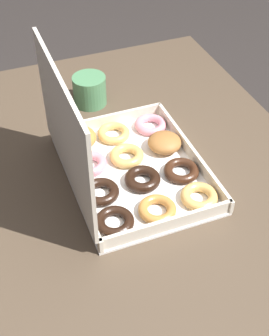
# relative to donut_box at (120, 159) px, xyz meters

# --- Properties ---
(ground_plane) EXTENTS (8.00, 8.00, 0.00)m
(ground_plane) POSITION_rel_donut_box_xyz_m (-0.01, -0.03, -0.76)
(ground_plane) COLOR #2D2826
(dining_table) EXTENTS (1.16, 0.86, 0.71)m
(dining_table) POSITION_rel_donut_box_xyz_m (-0.01, -0.03, -0.14)
(dining_table) COLOR #4C3D2D
(dining_table) RESTS_ON ground_plane
(donut_box) EXTENTS (0.39, 0.30, 0.31)m
(donut_box) POSITION_rel_donut_box_xyz_m (0.00, 0.00, 0.00)
(donut_box) COLOR white
(donut_box) RESTS_ON dining_table
(coffee_mug) EXTENTS (0.09, 0.09, 0.08)m
(coffee_mug) POSITION_rel_donut_box_xyz_m (0.31, -0.02, -0.01)
(coffee_mug) COLOR #4C8456
(coffee_mug) RESTS_ON dining_table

